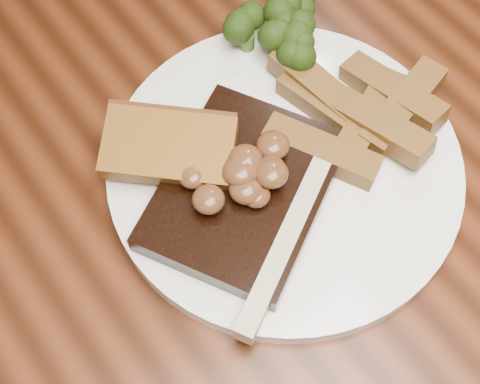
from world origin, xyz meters
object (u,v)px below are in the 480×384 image
at_px(steak, 244,192).
at_px(potato_wedges, 342,122).
at_px(dining_table, 228,265).
at_px(plate, 284,168).
at_px(garlic_bread, 171,161).

xyz_separation_m(steak, potato_wedges, (0.10, 0.00, 0.00)).
xyz_separation_m(dining_table, plate, (0.07, 0.01, 0.10)).
bearing_deg(potato_wedges, garlic_bread, 158.08).
height_order(plate, potato_wedges, potato_wedges).
bearing_deg(dining_table, potato_wedges, 3.45).
relative_size(plate, potato_wedges, 2.34).
relative_size(plate, steak, 1.86).
distance_m(steak, potato_wedges, 0.10).
relative_size(steak, potato_wedges, 1.26).
distance_m(plate, steak, 0.05).
height_order(dining_table, garlic_bread, garlic_bread).
bearing_deg(potato_wedges, dining_table, -176.55).
distance_m(dining_table, plate, 0.12).
xyz_separation_m(garlic_bread, potato_wedges, (0.13, -0.05, 0.00)).
xyz_separation_m(dining_table, garlic_bread, (-0.01, 0.06, 0.12)).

